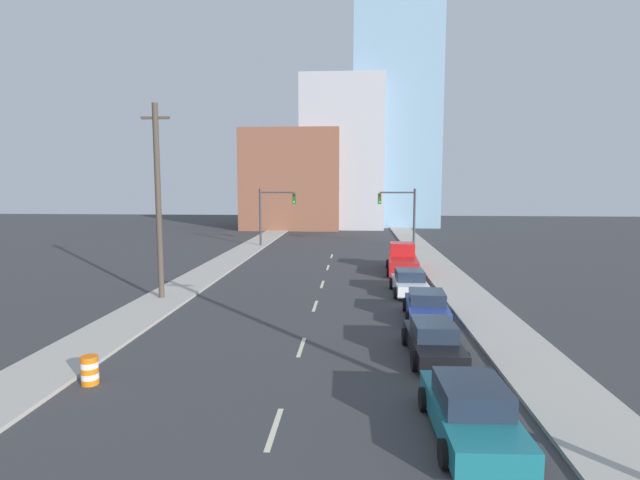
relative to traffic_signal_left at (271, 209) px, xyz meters
name	(u,v)px	position (x,y,z in m)	size (l,w,h in m)	color
sidewalk_left	(257,243)	(-1.94, 2.52, -3.84)	(2.89, 100.06, 0.14)	#ADA89E
sidewalk_right	(416,244)	(15.36, 2.52, -3.84)	(2.89, 100.06, 0.14)	#ADA89E
lane_stripe_at_9m	(274,429)	(6.71, -38.80, -3.91)	(0.16, 2.40, 0.01)	beige
lane_stripe_at_15m	(301,347)	(6.71, -32.02, -3.91)	(0.16, 2.40, 0.01)	beige
lane_stripe_at_22m	(315,306)	(6.71, -25.18, -3.91)	(0.16, 2.40, 0.01)	beige
lane_stripe_at_28m	(322,284)	(6.71, -19.33, -3.91)	(0.16, 2.40, 0.01)	beige
lane_stripe_at_35m	(328,267)	(6.71, -12.70, -3.91)	(0.16, 2.40, 0.01)	beige
lane_stripe_at_41m	(332,256)	(6.71, -6.43, -3.91)	(0.16, 2.40, 0.01)	beige
building_brick_left	(295,180)	(-0.46, 24.68, 3.22)	(14.00, 16.00, 14.26)	brown
building_office_center	(343,156)	(6.85, 28.68, 7.04)	(12.00, 20.00, 21.90)	#A8A8AD
building_glass_right	(393,112)	(14.87, 32.68, 14.39)	(13.00, 20.00, 36.61)	#7A9EB7
traffic_signal_left	(271,209)	(0.00, 0.00, 0.00)	(3.85, 0.35, 6.09)	#38383D
traffic_signal_right	(404,210)	(13.79, 0.00, 0.00)	(3.85, 0.35, 6.09)	#38383D
utility_pole_left_mid	(158,201)	(-2.14, -24.33, 1.70)	(1.60, 0.32, 10.98)	#473D33
traffic_barrel	(90,370)	(0.16, -36.24, -3.44)	(0.56, 0.56, 0.95)	orange
sedan_teal	(471,411)	(11.90, -38.84, -3.23)	(2.28, 4.83, 1.50)	#196B75
sedan_black	(433,341)	(11.85, -32.81, -3.27)	(2.09, 4.69, 1.40)	black
sedan_blue	(427,306)	(12.37, -27.33, -3.27)	(2.34, 4.51, 1.37)	navy
sedan_white	(410,283)	(12.12, -21.74, -3.25)	(2.18, 4.42, 1.45)	silver
pickup_truck_red	(402,260)	(12.39, -14.17, -3.06)	(2.58, 6.29, 2.11)	red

